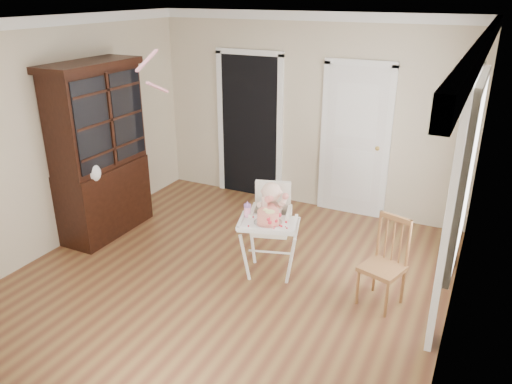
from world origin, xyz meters
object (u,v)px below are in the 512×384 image
at_px(high_chair, 271,220).
at_px(dining_chair, 384,265).
at_px(sippy_cup, 247,210).
at_px(cake, 268,217).
at_px(china_cabinet, 100,151).

bearing_deg(high_chair, dining_chair, -17.98).
bearing_deg(sippy_cup, cake, -8.61).
distance_m(china_cabinet, dining_chair, 3.66).
height_order(sippy_cup, china_cabinet, china_cabinet).
bearing_deg(cake, dining_chair, 9.61).
distance_m(sippy_cup, dining_chair, 1.49).
height_order(high_chair, dining_chair, high_chair).
distance_m(high_chair, sippy_cup, 0.31).
height_order(high_chair, china_cabinet, china_cabinet).
distance_m(high_chair, dining_chair, 1.27).
height_order(high_chair, sippy_cup, high_chair).
bearing_deg(cake, high_chair, 108.06).
bearing_deg(sippy_cup, dining_chair, 6.34).
xyz_separation_m(cake, dining_chair, (1.17, 0.20, -0.37)).
bearing_deg(high_chair, sippy_cup, -152.96).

